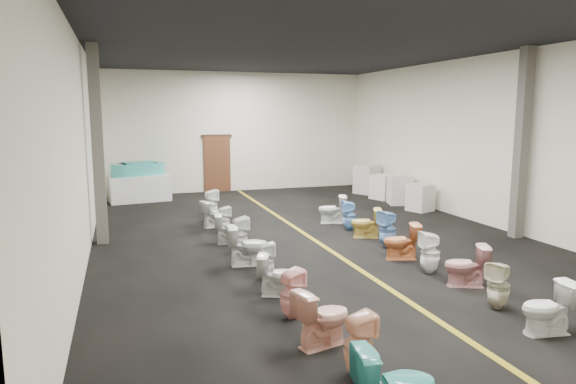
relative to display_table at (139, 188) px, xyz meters
name	(u,v)px	position (x,y,z in m)	size (l,w,h in m)	color
floor	(310,237)	(3.72, -6.66, -0.44)	(16.00, 16.00, 0.00)	black
ceiling	(312,46)	(3.72, -6.66, 4.06)	(16.00, 16.00, 0.00)	black
wall_back	(237,132)	(3.72, 1.34, 1.81)	(10.00, 10.00, 0.00)	silver
wall_left	(83,149)	(-1.28, -6.66, 1.81)	(16.00, 16.00, 0.00)	silver
wall_right	(487,141)	(8.72, -6.66, 1.81)	(16.00, 16.00, 0.00)	silver
aisle_stripe	(310,237)	(3.72, -6.66, -0.44)	(0.12, 15.60, 0.01)	olive
back_door	(217,164)	(2.92, 1.28, 0.61)	(1.00, 0.10, 2.10)	#562D19
door_frame	(217,136)	(2.92, 1.29, 1.68)	(1.15, 0.08, 0.10)	#331C11
column_left	(98,146)	(-1.03, -5.66, 1.81)	(0.25, 0.25, 4.50)	#59544C
column_right	(522,144)	(8.47, -8.16, 1.81)	(0.25, 0.25, 4.50)	#59544C
display_table	(139,188)	(0.00, 0.00, 0.00)	(1.98, 0.99, 0.88)	white
bathtub	(138,170)	(0.00, 0.00, 0.63)	(1.78, 1.08, 0.55)	teal
appliance_crate_a	(420,197)	(8.12, -4.51, -0.03)	(0.64, 0.64, 0.83)	silver
appliance_crate_b	(400,190)	(8.12, -3.29, 0.04)	(0.71, 0.71, 0.97)	silver
appliance_crate_c	(384,187)	(8.12, -2.21, -0.02)	(0.74, 0.74, 0.84)	silver
appliance_crate_d	(367,179)	(8.12, -0.92, 0.09)	(0.75, 0.75, 1.07)	beige
toilet_left_1	(358,345)	(1.93, -13.00, -0.06)	(0.34, 0.35, 0.76)	#F3B38D
toilet_left_2	(322,317)	(1.83, -12.15, -0.05)	(0.43, 0.76, 0.77)	#F5AE97
toilet_left_3	(291,294)	(1.73, -11.18, -0.07)	(0.33, 0.34, 0.74)	#F8ADA7
toilet_left_4	(279,275)	(1.83, -10.22, -0.09)	(0.39, 0.68, 0.69)	white
toilet_left_5	(266,261)	(1.86, -9.34, -0.10)	(0.31, 0.32, 0.69)	silver
toilet_left_6	(248,245)	(1.75, -8.40, -0.04)	(0.45, 0.79, 0.80)	silver
toilet_left_7	(239,235)	(1.80, -7.43, -0.05)	(0.35, 0.36, 0.78)	white
toilet_left_8	(230,229)	(1.76, -6.61, -0.09)	(0.39, 0.68, 0.70)	silver
toilet_left_9	(224,220)	(1.82, -5.59, -0.10)	(0.31, 0.31, 0.68)	white
toilet_left_10	(214,214)	(1.72, -4.76, -0.09)	(0.40, 0.69, 0.71)	silver
toilet_left_11	(211,205)	(1.80, -3.81, -0.01)	(0.38, 0.39, 0.85)	white
toilet_right_1	(548,308)	(4.87, -12.78, -0.07)	(0.41, 0.72, 0.74)	white
toilet_right_2	(498,285)	(4.86, -11.81, -0.07)	(0.34, 0.34, 0.75)	beige
toilet_right_3	(466,266)	(5.05, -10.79, -0.07)	(0.41, 0.73, 0.74)	#D79290
toilet_right_4	(430,253)	(4.87, -9.96, -0.04)	(0.36, 0.37, 0.80)	white
toilet_right_5	(401,241)	(4.85, -8.97, -0.07)	(0.42, 0.73, 0.75)	#DF7E44
toilet_right_6	(388,229)	(5.03, -8.06, -0.02)	(0.38, 0.39, 0.84)	#77A6DC
toilet_right_7	(366,223)	(4.99, -7.08, -0.08)	(0.40, 0.71, 0.72)	#EBC554
toilet_right_8	(349,215)	(4.96, -6.21, -0.06)	(0.34, 0.35, 0.76)	#80BBF1
toilet_right_9	(332,209)	(4.86, -5.31, -0.06)	(0.43, 0.75, 0.77)	white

